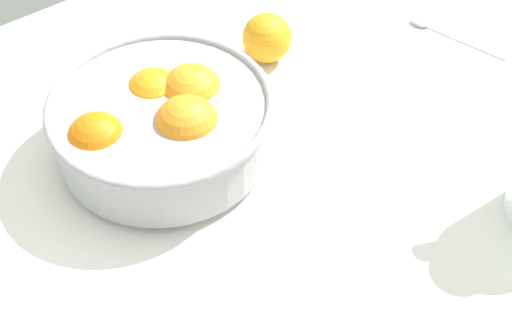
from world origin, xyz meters
The scene contains 5 objects.
ground_plane centered at (0.00, 0.00, -1.50)cm, with size 126.68×104.18×3.00cm, color white.
fruit_bowl centered at (-4.40, 12.69, 5.28)cm, with size 28.24×28.24×11.13cm.
loose_orange_3 centered at (18.21, 19.96, 3.68)cm, with size 7.35×7.35×7.35cm, color orange.
spoon centered at (43.41, 7.78, 0.43)cm, with size 5.16×16.26×1.00cm.
herb_sprig_0 centered at (7.12, 29.08, 0.28)cm, with size 1.00×5.80×0.95cm.
Camera 1 is at (-34.76, -44.85, 66.12)cm, focal length 49.41 mm.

